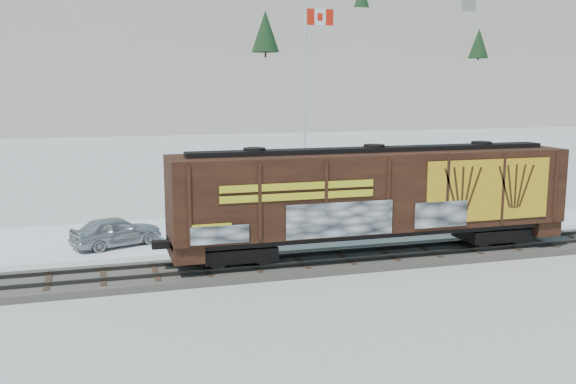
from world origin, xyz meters
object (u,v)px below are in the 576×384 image
object	(u,v)px
flagpole	(306,132)
car_dark	(289,213)
car_silver	(116,231)
car_white	(272,215)
hopper_railcar	(373,194)

from	to	relation	value
flagpole	car_dark	xyz separation A→B (m)	(-3.00, -6.06, -3.93)
flagpole	car_dark	distance (m)	7.82
car_silver	car_white	size ratio (longest dim) A/B	0.83
flagpole	hopper_railcar	bearing A→B (deg)	-96.22
flagpole	car_silver	distance (m)	15.07
flagpole	car_white	distance (m)	8.91
hopper_railcar	car_white	size ratio (longest dim) A/B	3.43
hopper_railcar	flagpole	world-z (taller)	flagpole
flagpole	car_dark	bearing A→B (deg)	-116.35
car_dark	hopper_railcar	bearing A→B (deg)	-152.13
car_silver	car_dark	distance (m)	9.35
car_silver	hopper_railcar	bearing A→B (deg)	-139.65
hopper_railcar	flagpole	xyz separation A→B (m)	(1.50, 13.81, 1.73)
hopper_railcar	car_dark	world-z (taller)	hopper_railcar
car_silver	car_dark	world-z (taller)	car_dark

